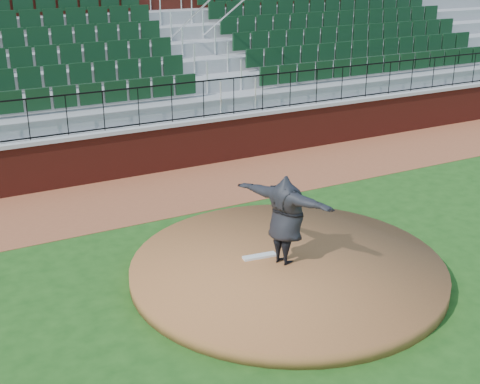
% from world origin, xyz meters
% --- Properties ---
extents(ground, '(90.00, 90.00, 0.00)m').
position_xyz_m(ground, '(0.00, 0.00, 0.00)').
color(ground, '#1B4914').
rests_on(ground, ground).
extents(warning_track, '(34.00, 3.20, 0.01)m').
position_xyz_m(warning_track, '(0.00, 5.40, 0.01)').
color(warning_track, brown).
rests_on(warning_track, ground).
extents(field_wall, '(34.00, 0.35, 1.20)m').
position_xyz_m(field_wall, '(0.00, 7.00, 0.60)').
color(field_wall, maroon).
rests_on(field_wall, ground).
extents(wall_cap, '(34.00, 0.45, 0.10)m').
position_xyz_m(wall_cap, '(0.00, 7.00, 1.25)').
color(wall_cap, '#B7B7B7').
rests_on(wall_cap, field_wall).
extents(wall_railing, '(34.00, 0.05, 1.00)m').
position_xyz_m(wall_railing, '(0.00, 7.00, 1.80)').
color(wall_railing, black).
rests_on(wall_railing, wall_cap).
extents(seating_stands, '(34.00, 5.10, 4.60)m').
position_xyz_m(seating_stands, '(0.00, 9.72, 2.30)').
color(seating_stands, gray).
rests_on(seating_stands, ground).
extents(concourse_wall, '(34.00, 0.50, 5.50)m').
position_xyz_m(concourse_wall, '(0.00, 12.52, 2.75)').
color(concourse_wall, maroon).
rests_on(concourse_wall, ground).
extents(pitchers_mound, '(5.73, 5.73, 0.25)m').
position_xyz_m(pitchers_mound, '(0.35, 0.32, 0.12)').
color(pitchers_mound, brown).
rests_on(pitchers_mound, ground).
extents(pitching_rubber, '(0.65, 0.24, 0.04)m').
position_xyz_m(pitching_rubber, '(0.01, 0.75, 0.27)').
color(pitching_rubber, silver).
rests_on(pitching_rubber, pitchers_mound).
extents(pitcher, '(1.29, 2.12, 1.68)m').
position_xyz_m(pitcher, '(0.32, 0.37, 1.09)').
color(pitcher, black).
rests_on(pitcher, pitchers_mound).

